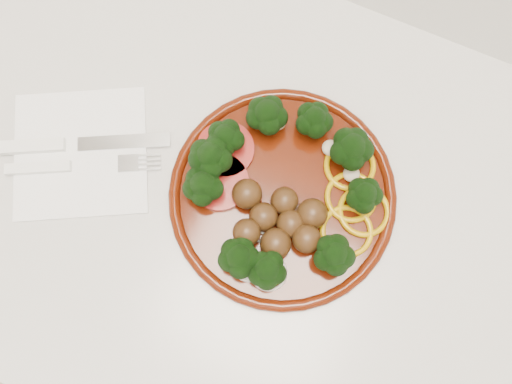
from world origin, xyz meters
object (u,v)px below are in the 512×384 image
at_px(plate, 281,194).
at_px(napkin, 81,153).
at_px(knife, 60,145).
at_px(fork, 57,167).

height_order(plate, napkin, plate).
height_order(plate, knife, plate).
bearing_deg(knife, plate, -16.94).
xyz_separation_m(plate, fork, (-0.26, -0.08, -0.01)).
bearing_deg(fork, napkin, 33.31).
bearing_deg(fork, knife, 83.00).
relative_size(napkin, knife, 0.82).
xyz_separation_m(knife, fork, (0.01, -0.03, -0.00)).
relative_size(napkin, fork, 0.93).
xyz_separation_m(napkin, knife, (-0.03, -0.00, 0.01)).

